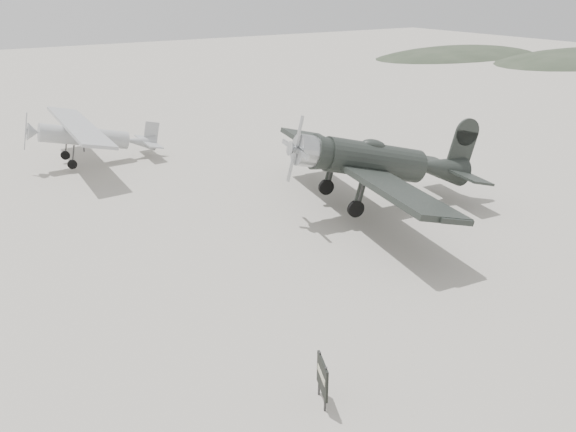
% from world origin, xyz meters
% --- Properties ---
extents(ground, '(160.00, 160.00, 0.00)m').
position_xyz_m(ground, '(0.00, 0.00, 0.00)').
color(ground, '#ADA69A').
rests_on(ground, ground).
extents(hill_northeast, '(32.00, 16.00, 5.20)m').
position_xyz_m(hill_northeast, '(50.00, 40.00, 0.00)').
color(hill_northeast, '#2E3728').
rests_on(hill_northeast, ground).
extents(lowwing_monoplane, '(8.99, 12.49, 4.01)m').
position_xyz_m(lowwing_monoplane, '(4.52, 3.12, 2.12)').
color(lowwing_monoplane, black).
rests_on(lowwing_monoplane, ground).
extents(highwing_monoplane, '(6.86, 9.62, 2.74)m').
position_xyz_m(highwing_monoplane, '(-4.35, 16.36, 1.72)').
color(highwing_monoplane, gray).
rests_on(highwing_monoplane, ground).
extents(sign_board, '(0.36, 0.81, 1.23)m').
position_xyz_m(sign_board, '(-4.67, -5.56, 0.73)').
color(sign_board, '#333333').
rests_on(sign_board, ground).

